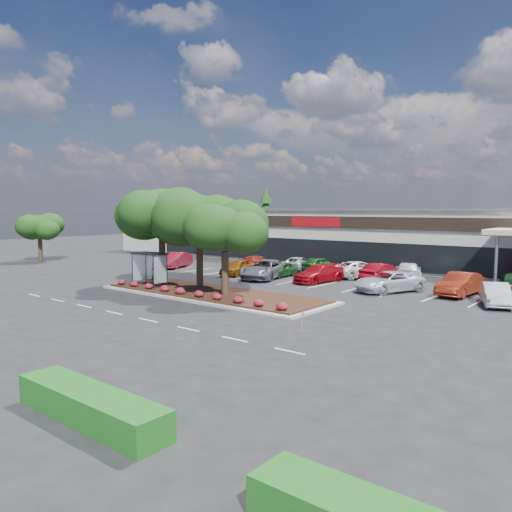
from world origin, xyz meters
The scene contains 29 objects.
ground centered at (0.00, 0.00, 0.00)m, with size 160.00×160.00×0.00m, color black.
retail_store centered at (0.06, 33.91, 3.15)m, with size 80.40×25.20×6.25m.
landscape_island centered at (-2.00, 4.00, 0.12)m, with size 18.00×6.00×0.26m.
lane_markings centered at (-0.14, 10.42, 0.01)m, with size 33.12×20.06×0.01m.
shrub_row centered at (-2.00, 1.90, 0.51)m, with size 17.00×0.80×0.50m, color maroon, non-canonical shape.
bus_shelter centered at (-7.50, 2.95, 2.31)m, with size 2.75×1.55×2.59m.
island_tree_west centered at (-8.00, 4.50, 4.21)m, with size 7.20×7.20×7.89m, color #0C330C, non-canonical shape.
island_tree_mid centered at (-4.50, 5.20, 3.92)m, with size 6.60×6.60×7.32m, color #0C330C, non-canonical shape.
island_tree_east centered at (-0.50, 3.70, 3.51)m, with size 5.80×5.80×6.50m, color #0C330C, non-canonical shape.
hedge_south_east centered at (10.00, -13.50, 0.45)m, with size 6.00×1.30×0.90m, color #154811.
tree_west_far centered at (-34.00, 8.00, 2.80)m, with size 4.80×4.80×5.61m, color #0C330C, non-canonical shape.
conifer_north_west centered at (-30.00, 46.00, 5.00)m, with size 4.40×4.40×10.00m, color #0C330C.
person_waiting centered at (-7.74, 3.48, 1.14)m, with size 0.64×0.42×1.76m, color #594C47.
survey_stake centered at (9.04, -1.00, 0.68)m, with size 0.08×0.14×1.06m.
car_0 centered at (-16.81, 13.78, 0.80)m, with size 1.69×4.84×1.59m, color maroon.
car_1 centered at (-7.91, 13.44, 0.74)m, with size 1.74×4.32×1.47m, color brown.
car_2 centered at (-4.43, 13.09, 0.84)m, with size 2.80×6.07×1.69m, color slate.
car_3 centered at (-4.01, 14.98, 0.68)m, with size 1.60×3.97×1.35m, color #19441C.
car_4 centered at (0.43, 14.37, 0.74)m, with size 2.08×5.13×1.49m, color #9D0B14.
car_5 centered at (7.09, 13.45, 0.76)m, with size 2.51×5.45×1.51m, color silver.
car_6 centered at (11.73, 15.11, 0.82)m, with size 1.74×4.99×1.65m, color maroon.
car_7 centered at (14.65, 12.78, 0.72)m, with size 1.53×4.38×1.44m, color silver.
car_9 centered at (-9.47, 18.17, 0.70)m, with size 1.97×4.84×1.40m, color maroon.
car_10 centered at (-5.65, 20.18, 0.67)m, with size 2.22×4.82×1.34m, color #A4A9B0.
car_11 centered at (-3.33, 20.47, 0.73)m, with size 1.73×4.30×1.47m, color #17541A.
car_12 centered at (1.75, 19.11, 0.74)m, with size 2.45×5.32×1.48m, color white.
car_13 centered at (4.12, 18.55, 0.75)m, with size 1.59×4.56×1.50m, color maroon.
car_14 centered at (5.81, 20.24, 0.77)m, with size 2.15×5.28×1.53m, color silver.
car_15 centered at (13.95, 20.60, 0.69)m, with size 1.62×4.03×1.37m, color #20522B.
Camera 1 is at (22.61, -21.36, 6.17)m, focal length 35.00 mm.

